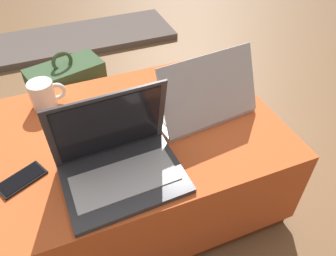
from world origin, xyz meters
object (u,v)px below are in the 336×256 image
cell_phone (22,179)px  backpack (72,103)px  laptop_far (201,101)px  coffee_mug (44,94)px  laptop_near (119,160)px

cell_phone → backpack: size_ratio=0.32×
laptop_far → coffee_mug: 0.59m
laptop_near → laptop_far: laptop_near is taller
laptop_far → coffee_mug: size_ratio=2.91×
laptop_near → coffee_mug: laptop_near is taller
laptop_far → backpack: laptop_far is taller
laptop_far → coffee_mug: bearing=-32.1°
laptop_far → cell_phone: bearing=2.1°
laptop_far → coffee_mug: laptop_far is taller
cell_phone → backpack: bearing=-45.9°
coffee_mug → laptop_near: bearing=-68.4°
backpack → coffee_mug: (-0.10, -0.24, 0.24)m
cell_phone → coffee_mug: bearing=-44.2°
coffee_mug → laptop_far: bearing=-25.8°
laptop_near → laptop_far: 0.40m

